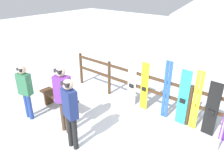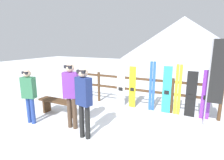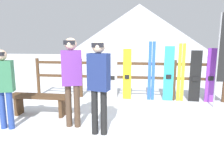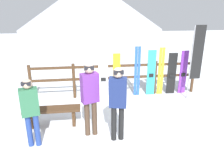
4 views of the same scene
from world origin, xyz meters
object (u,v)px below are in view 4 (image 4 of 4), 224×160
Objects in this scene: ski_pair_yellow at (161,71)px; snowboard_purple at (183,72)px; person_navy at (118,98)px; person_purple at (90,94)px; snowboard_white at (103,77)px; snowboard_cyan at (151,73)px; rental_flag at (195,57)px; snowboard_black_stripe at (172,74)px; person_plaid_green at (30,108)px; bench at (52,113)px; snowboard_yellow at (117,76)px; ski_pair_blue at (137,72)px.

ski_pair_yellow reaches higher than snowboard_purple.
person_navy is at bearing -136.98° from snowboard_purple.
person_navy is 3.16m from ski_pair_yellow.
person_purple is 2.33m from snowboard_white.
rental_flag is (1.27, -0.47, 0.65)m from snowboard_cyan.
ski_pair_yellow is 1.13× the size of snowboard_black_stripe.
rental_flag is at bearing -20.44° from snowboard_cyan.
snowboard_white is 0.93× the size of snowboard_purple.
snowboard_black_stripe is (0.74, -0.00, -0.06)m from snowboard_cyan.
person_plaid_green is 4.55m from ski_pair_yellow.
bench is 0.98× the size of snowboard_black_stripe.
person_purple is at bearing -113.03° from snowboard_yellow.
snowboard_purple is (1.65, -0.00, -0.09)m from ski_pair_blue.
snowboard_purple is 0.63× the size of rental_flag.
snowboard_cyan is 0.65× the size of rental_flag.
person_purple reaches higher than snowboard_purple.
rental_flag reaches higher than ski_pair_blue.
ski_pair_blue is (1.05, 2.53, -0.20)m from person_navy.
snowboard_yellow is (0.35, 2.52, -0.30)m from person_navy.
snowboard_cyan is at bearing 58.52° from person_navy.
rental_flag reaches higher than person_navy.
person_navy is 2.75m from ski_pair_blue.
person_navy is at bearing -132.15° from snowboard_black_stripe.
snowboard_cyan is (1.65, 0.00, 0.08)m from snowboard_white.
snowboard_yellow is 0.90× the size of ski_pair_yellow.
snowboard_cyan is 1.08× the size of snowboard_black_stripe.
ski_pair_yellow is at bearing 0.56° from snowboard_cyan.
snowboard_cyan reaches higher than bench.
snowboard_yellow is at bearing 82.16° from person_navy.
snowboard_black_stripe is (1.23, -0.00, -0.13)m from ski_pair_blue.
snowboard_black_stripe is at bearing 37.78° from person_purple.
rental_flag reaches higher than snowboard_purple.
ski_pair_blue is 1.12× the size of snowboard_purple.
snowboard_white is 0.94× the size of snowboard_yellow.
snowboard_yellow is at bearing -180.00° from snowboard_cyan.
person_navy is (1.58, -0.83, 0.68)m from bench.
snowboard_cyan is (3.44, 2.52, -0.15)m from person_plaid_green.
person_plaid_green is at bearing -110.70° from bench.
ski_pair_yellow is (3.78, 2.52, -0.10)m from person_plaid_green.
person_purple is at bearing -145.91° from snowboard_purple.
person_plaid_green is at bearing -156.55° from rental_flag.
ski_pair_blue is (2.64, 1.70, 0.49)m from bench.
ski_pair_blue is at bearing 0.17° from snowboard_white.
person_purple is 1.05× the size of ski_pair_blue.
person_purple is at bearing -138.03° from ski_pair_yellow.
bench is 0.59× the size of rental_flag.
ski_pair_blue is at bearing 0.28° from snowboard_yellow.
snowboard_purple is 0.83m from rental_flag.
person_plaid_green reaches higher than snowboard_cyan.
snowboard_cyan reaches higher than snowboard_black_stripe.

